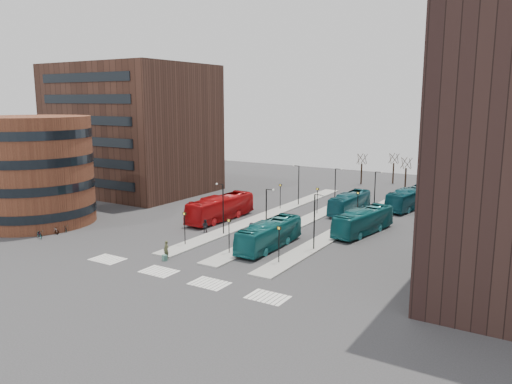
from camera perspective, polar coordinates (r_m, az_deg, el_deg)
The scene contains 23 objects.
ground at distance 45.54m, azimuth -13.55°, elevation -10.47°, with size 160.00×160.00×0.00m, color #2E2E31.
island_left at distance 70.79m, azimuth 1.50°, elevation -2.57°, with size 2.50×45.00×0.15m, color #969691.
island_mid at distance 68.06m, azimuth 5.87°, elevation -3.15°, with size 2.50×45.00×0.15m, color #969691.
island_right at distance 65.77m, azimuth 10.59°, elevation -3.76°, with size 2.50×45.00×0.15m, color #969691.
suitcase at distance 51.78m, azimuth -10.39°, elevation -7.41°, with size 0.49×0.39×0.61m, color navy.
red_bus at distance 67.61m, azimuth -4.08°, elevation -1.83°, with size 2.81×12.00×3.34m, color #B20D10.
teal_bus_a at distance 54.89m, azimuth 1.54°, elevation -4.88°, with size 2.55×10.88×3.03m, color #146064.
teal_bus_b at distance 73.11m, azimuth 10.65°, elevation -1.22°, with size 2.45×10.47×2.92m, color #124F5B.
teal_bus_c at distance 62.15m, azimuth 12.17°, elevation -3.27°, with size 2.57×10.98×3.06m, color #145F64.
teal_bus_d at distance 77.67m, azimuth 17.16°, elevation -0.73°, with size 2.66×11.37×3.17m, color #12505D.
traveller at distance 52.31m, azimuth -10.22°, elevation -6.50°, with size 0.67×0.44×1.85m, color #484A2C.
commuter_a at distance 61.72m, azimuth -5.83°, elevation -3.87°, with size 0.79×0.62×1.63m, color black.
commuter_b at distance 55.27m, azimuth -0.78°, elevation -5.54°, with size 0.94×0.39×1.60m, color black.
commuter_c at distance 59.38m, azimuth -0.52°, elevation -4.33°, with size 1.13×0.65×1.74m, color black.
bicycle_near at distance 64.29m, azimuth -23.49°, elevation -4.43°, with size 0.63×1.80×0.94m, color gray.
bicycle_mid at distance 65.37m, azimuth -22.11°, elevation -4.11°, with size 0.44×1.54×0.93m, color gray.
bicycle_far at distance 66.25m, azimuth -21.05°, elevation -3.89°, with size 0.55×1.57×0.82m, color gray.
crosswalk_stripes at distance 47.15m, azimuth -8.54°, elevation -9.54°, with size 22.35×2.40×0.01m.
round_building at distance 71.34m, azimuth -24.07°, elevation 2.27°, with size 15.16×15.16×14.00m.
office_block at distance 90.83m, azimuth -13.86°, elevation 6.99°, with size 25.00×20.12×22.00m.
sign_poles at distance 61.65m, azimuth 2.73°, elevation -2.32°, with size 12.45×22.12×3.65m.
lamp_posts at distance 65.28m, azimuth 5.67°, elevation -0.59°, with size 14.04×20.24×6.12m.
bare_trees at distance 97.37m, azimuth 14.68°, elevation 2.27°, with size 10.97×8.14×5.90m.
Camera 1 is at (30.61, -29.65, 16.06)m, focal length 35.00 mm.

